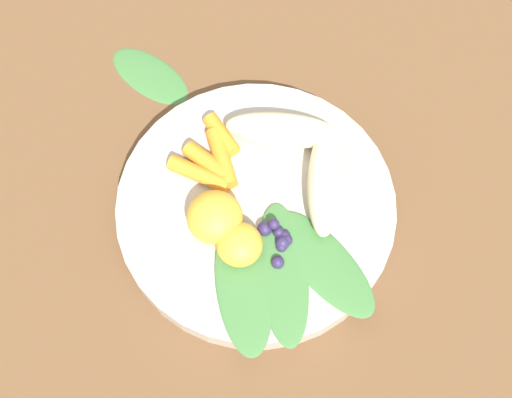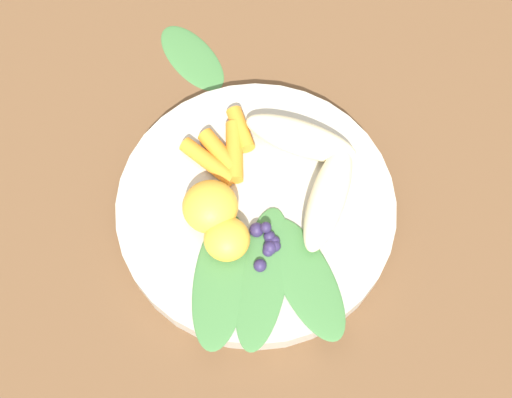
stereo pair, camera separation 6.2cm
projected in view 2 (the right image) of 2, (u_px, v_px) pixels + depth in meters
name	position (u px, v px, depth m)	size (l,w,h in m)	color
ground_plane	(256.00, 214.00, 0.66)	(2.40, 2.40, 0.00)	brown
bowl	(256.00, 209.00, 0.65)	(0.27, 0.27, 0.03)	#B2AD9E
banana_peeled_left	(301.00, 138.00, 0.64)	(0.11, 0.03, 0.03)	beige
banana_peeled_right	(328.00, 197.00, 0.62)	(0.11, 0.03, 0.03)	beige
orange_segment_near	(227.00, 239.00, 0.60)	(0.04, 0.04, 0.03)	#F4A833
orange_segment_far	(210.00, 207.00, 0.61)	(0.05, 0.05, 0.04)	#F4A833
carrot_front	(241.00, 129.00, 0.66)	(0.02, 0.02, 0.05)	orange
carrot_mid_left	(234.00, 152.00, 0.65)	(0.02, 0.02, 0.06)	orange
carrot_mid_right	(219.00, 151.00, 0.65)	(0.02, 0.02, 0.05)	orange
carrot_rear	(208.00, 162.00, 0.64)	(0.02, 0.02, 0.06)	orange
blueberry_pile	(264.00, 243.00, 0.61)	(0.04, 0.05, 0.02)	#2D234C
kale_leaf_left	(221.00, 280.00, 0.60)	(0.13, 0.05, 0.01)	#3D7038
kale_leaf_right	(263.00, 277.00, 0.60)	(0.14, 0.04, 0.01)	#3D7038
kale_leaf_rear	(306.00, 278.00, 0.60)	(0.12, 0.05, 0.01)	#3D7038
kale_leaf_stray	(192.00, 56.00, 0.73)	(0.10, 0.05, 0.01)	#3D7038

